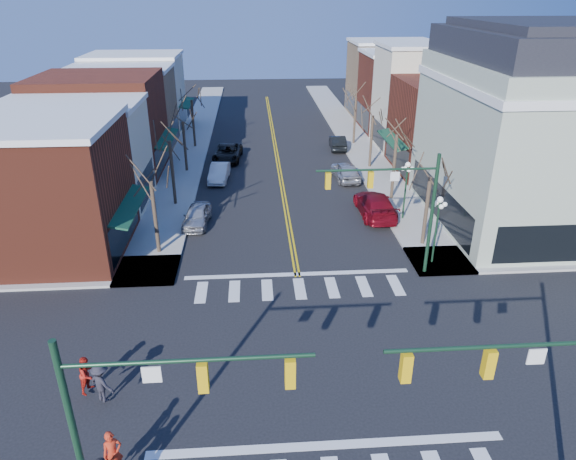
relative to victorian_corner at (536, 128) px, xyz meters
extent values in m
plane|color=black|center=(-16.50, -14.50, -6.66)|extent=(160.00, 160.00, 0.00)
cube|color=#9E9B93|center=(-25.25, 5.50, -6.58)|extent=(3.50, 70.00, 0.15)
cube|color=#9E9B93|center=(-7.75, 5.50, -6.58)|extent=(3.50, 70.00, 0.15)
cube|color=#602416|center=(-32.00, -2.75, -2.66)|extent=(10.00, 8.50, 8.00)
cube|color=beige|center=(-32.00, 5.00, -2.91)|extent=(10.00, 7.00, 7.50)
cube|color=#602416|center=(-32.00, 13.00, -2.41)|extent=(10.00, 9.00, 8.50)
cube|color=#9F7D57|center=(-32.00, 21.25, -2.76)|extent=(10.00, 7.50, 7.80)
cube|color=beige|center=(-32.00, 29.00, -2.56)|extent=(10.00, 8.00, 8.20)
cube|color=#602416|center=(-1.00, 11.25, -2.66)|extent=(10.00, 8.50, 8.00)
cube|color=beige|center=(-1.00, 19.00, -1.66)|extent=(10.00, 7.00, 10.00)
cube|color=#602416|center=(-1.00, 26.50, -2.41)|extent=(10.00, 8.00, 8.50)
cube|color=#9F7D57|center=(-1.00, 34.50, -2.16)|extent=(10.00, 8.00, 9.00)
cube|color=#A3AF98|center=(0.00, 0.00, -1.16)|extent=(12.00, 14.00, 11.00)
cube|color=white|center=(0.00, 0.00, 2.94)|extent=(12.25, 14.25, 0.50)
cube|color=black|center=(0.00, 0.00, 5.24)|extent=(11.40, 13.40, 1.80)
cube|color=black|center=(0.00, 0.00, 6.34)|extent=(9.80, 11.80, 0.60)
cylinder|color=#14331E|center=(-23.90, -21.90, -3.06)|extent=(0.20, 0.20, 7.20)
cylinder|color=#14331E|center=(-20.65, -21.90, -0.26)|extent=(6.50, 0.12, 0.12)
cube|color=gold|center=(-20.33, -21.90, -0.81)|extent=(0.28, 0.28, 0.90)
cube|color=gold|center=(-18.05, -21.90, -0.81)|extent=(0.28, 0.28, 0.90)
cylinder|color=#14331E|center=(-12.35, -21.90, -0.26)|extent=(6.50, 0.12, 0.12)
cube|color=gold|center=(-12.68, -21.90, -0.81)|extent=(0.28, 0.28, 0.90)
cube|color=gold|center=(-14.95, -21.90, -0.81)|extent=(0.28, 0.28, 0.90)
cylinder|color=#14331E|center=(-9.10, -7.10, -3.06)|extent=(0.20, 0.20, 7.20)
cylinder|color=#14331E|center=(-12.35, -7.10, -0.26)|extent=(6.50, 0.12, 0.12)
cube|color=gold|center=(-12.68, -7.10, -0.81)|extent=(0.28, 0.28, 0.90)
cube|color=gold|center=(-14.95, -7.10, -0.81)|extent=(0.28, 0.28, 0.90)
cylinder|color=#14331E|center=(-8.30, -6.00, -4.66)|extent=(0.12, 0.12, 4.00)
sphere|color=white|center=(-8.30, -6.00, -2.51)|extent=(0.36, 0.36, 0.36)
cylinder|color=#14331E|center=(-8.30, 0.50, -4.66)|extent=(0.12, 0.12, 4.00)
sphere|color=white|center=(-8.30, 0.50, -2.51)|extent=(0.36, 0.36, 0.36)
cylinder|color=#382B21|center=(-24.90, -3.50, -4.28)|extent=(0.24, 0.24, 4.76)
cylinder|color=#382B21|center=(-24.90, 4.50, -4.14)|extent=(0.24, 0.24, 5.04)
cylinder|color=#382B21|center=(-24.90, 12.50, -4.38)|extent=(0.24, 0.24, 4.55)
cylinder|color=#382B21|center=(-24.90, 20.50, -4.21)|extent=(0.24, 0.24, 4.90)
cylinder|color=#382B21|center=(-8.10, -3.50, -4.35)|extent=(0.24, 0.24, 4.62)
cylinder|color=#382B21|center=(-8.10, 4.50, -4.07)|extent=(0.24, 0.24, 5.18)
cylinder|color=#382B21|center=(-8.10, 12.50, -4.24)|extent=(0.24, 0.24, 4.83)
cylinder|color=#382B21|center=(-8.10, 20.50, -4.17)|extent=(0.24, 0.24, 4.97)
imported|color=#A9A9AE|center=(-22.90, 0.73, -5.96)|extent=(2.01, 4.22, 1.39)
imported|color=silver|center=(-21.82, 9.94, -5.96)|extent=(1.82, 4.35, 1.40)
imported|color=black|center=(-21.30, 15.69, -5.92)|extent=(2.94, 5.52, 1.48)
imported|color=maroon|center=(-10.10, 1.50, -5.82)|extent=(2.40, 5.80, 1.68)
imported|color=#B9B9BE|center=(-10.91, 9.42, -5.86)|extent=(2.22, 4.79, 1.59)
imported|color=black|center=(-10.10, 18.80, -5.95)|extent=(1.72, 4.34, 1.41)
imported|color=red|center=(-23.80, -19.83, -5.64)|extent=(0.75, 0.66, 1.74)
imported|color=#A81A12|center=(-25.77, -15.75, -5.69)|extent=(0.87, 0.97, 1.64)
imported|color=black|center=(-25.05, -16.37, -5.62)|extent=(1.32, 1.19, 1.77)
camera|label=1|loc=(-18.85, -32.48, 8.31)|focal=32.00mm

